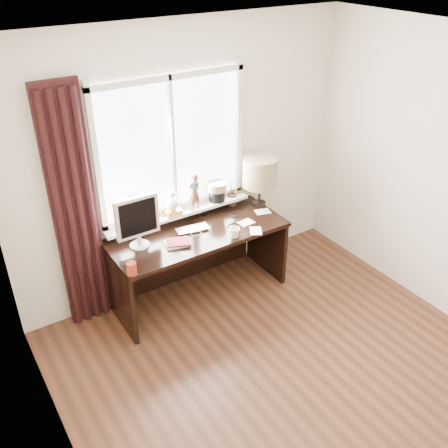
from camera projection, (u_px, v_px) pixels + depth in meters
floor at (315, 398)px, 3.94m from camera, size 3.50×4.00×0.00m
ceiling at (360, 60)px, 2.63m from camera, size 3.50×4.00×0.00m
wall_back at (186, 162)px, 4.74m from camera, size 3.50×0.00×2.60m
wall_left at (72, 372)px, 2.47m from camera, size 0.00×4.00×2.60m
laptop at (193, 229)px, 4.71m from camera, size 0.34×0.25×0.02m
mug at (235, 232)px, 4.59m from camera, size 0.13×0.13×0.10m
red_cup at (132, 269)px, 4.08m from camera, size 0.08×0.08×0.11m
window at (175, 167)px, 4.63m from camera, size 1.52×0.20×1.40m
curtain at (75, 214)px, 4.24m from camera, size 0.38×0.09×2.25m
desk at (194, 248)px, 4.90m from camera, size 1.70×0.70×0.75m
monitor at (137, 219)px, 4.34m from camera, size 0.40×0.18×0.49m
notebook_stack at (178, 243)px, 4.50m from camera, size 0.26×0.22×0.03m
brush_holder at (232, 199)px, 5.13m from camera, size 0.09×0.09×0.25m
icon_frame at (237, 196)px, 5.19m from camera, size 0.10×0.03×0.13m
table_lamp at (260, 173)px, 4.98m from camera, size 0.35×0.35×0.52m
loose_papers at (255, 221)px, 4.86m from camera, size 0.45×0.43×0.00m
desk_cables at (227, 220)px, 4.88m from camera, size 0.39×0.50×0.01m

